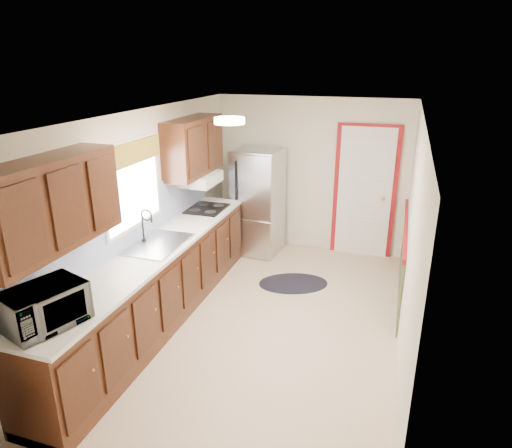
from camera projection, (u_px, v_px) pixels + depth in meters
The scene contains 8 objects.
room_shell at pixel (264, 229), 4.92m from camera, with size 3.20×5.20×2.52m.
kitchen_run at pixel (152, 258), 5.15m from camera, with size 0.63×4.00×2.20m.
back_wall_trim at pixel (372, 205), 6.72m from camera, with size 1.12×2.30×2.08m.
ceiling_fixture at pixel (230, 121), 4.43m from camera, with size 0.30×0.30×0.06m, color #FFD88C.
microwave at pixel (44, 303), 3.55m from camera, with size 0.60×0.33×0.40m, color white.
refrigerator at pixel (258, 202), 7.09m from camera, with size 0.73×0.72×1.65m.
rug at pixel (293, 283), 6.30m from camera, with size 0.95×0.61×0.01m, color black.
cooktop at pixel (207, 209), 6.38m from camera, with size 0.49×0.58×0.02m, color black.
Camera 1 is at (1.33, -4.41, 2.93)m, focal length 32.00 mm.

